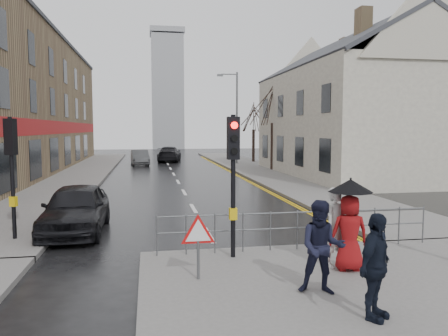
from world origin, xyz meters
name	(u,v)px	position (x,y,z in m)	size (l,w,h in m)	color
ground	(226,265)	(0.00, 0.00, 0.00)	(120.00, 120.00, 0.00)	black
near_pavement	(438,316)	(3.00, -3.50, 0.07)	(10.00, 9.00, 0.14)	#605E5B
left_pavement	(82,172)	(-6.50, 23.00, 0.07)	(4.00, 44.00, 0.14)	#605E5B
right_pavement	(250,167)	(6.50, 25.00, 0.07)	(4.00, 40.00, 0.14)	#605E5B
pavement_bridge_right	(405,225)	(6.50, 3.00, 0.07)	(4.00, 4.20, 0.14)	#605E5B
building_right_cream	(353,106)	(12.00, 18.00, 4.78)	(9.00, 16.40, 10.10)	beige
church_tower	(167,93)	(1.50, 62.00, 9.00)	(5.00, 5.00, 18.00)	#93969C
traffic_signal_near_left	(233,161)	(0.20, 0.20, 2.46)	(0.28, 0.27, 3.40)	black
traffic_signal_far_left	(11,156)	(-5.50, 3.00, 2.46)	(0.34, 0.33, 3.40)	black
guard_railing_front	(297,221)	(1.95, 0.60, 0.86)	(7.14, 0.04, 1.00)	#595B5E
warning_sign	(198,236)	(-0.80, -1.21, 1.04)	(0.80, 0.07, 1.35)	#595B5E
street_lamp	(235,112)	(5.82, 28.00, 4.71)	(1.83, 0.25, 8.00)	#595B5E
tree_near	(273,103)	(7.50, 22.00, 5.14)	(2.40, 2.40, 6.58)	#30211B
tree_far	(254,116)	(8.00, 30.00, 4.42)	(2.40, 2.40, 5.64)	#30211B
pedestrian_a	(336,227)	(2.33, -0.89, 1.02)	(0.65, 0.42, 1.77)	#B8B8B4
pedestrian_b	(322,247)	(1.38, -2.37, 1.02)	(0.85, 0.67, 1.76)	black
pedestrian_with_umbrella	(350,220)	(2.49, -1.20, 1.24)	(0.96, 0.96, 2.00)	maroon
pedestrian_d	(375,267)	(1.78, -3.56, 1.01)	(1.02, 0.42, 1.74)	black
car_parked	(76,209)	(-4.00, 4.03, 0.75)	(1.78, 4.42, 1.51)	black
car_mid	(140,157)	(-2.48, 29.45, 0.68)	(1.43, 4.10, 1.35)	#3E4042
car_far	(169,154)	(0.30, 33.06, 0.74)	(2.07, 5.08, 1.48)	black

